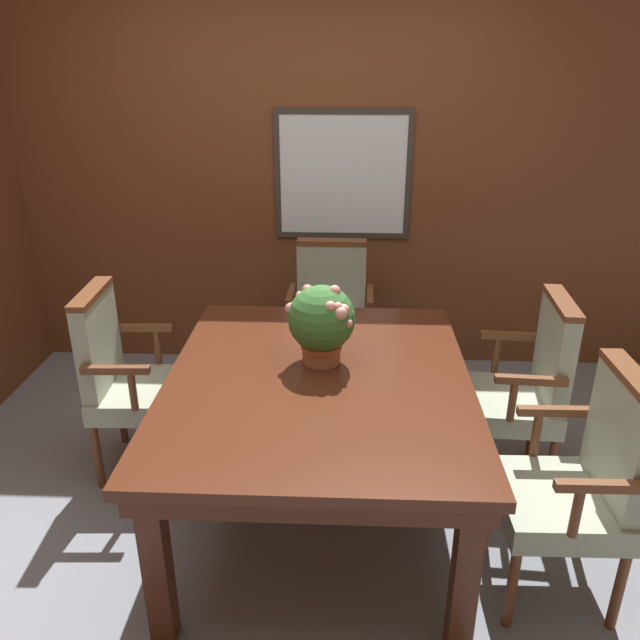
{
  "coord_description": "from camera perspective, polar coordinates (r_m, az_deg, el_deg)",
  "views": [
    {
      "loc": [
        0.28,
        -2.32,
        2.04
      ],
      "look_at": [
        0.17,
        0.2,
        0.96
      ],
      "focal_mm": 35.0,
      "sensor_mm": 36.0,
      "label": 1
    }
  ],
  "objects": [
    {
      "name": "chair_right_far",
      "position": [
        3.24,
        18.27,
        -5.59
      ],
      "size": [
        0.49,
        0.54,
        0.99
      ],
      "rotation": [
        0.0,
        0.0,
        -1.63
      ],
      "color": "brown",
      "rests_on": "ground_plane"
    },
    {
      "name": "wall_back",
      "position": [
        4.18,
        -1.39,
        12.0
      ],
      "size": [
        7.2,
        0.08,
        2.45
      ],
      "color": "brown",
      "rests_on": "ground_plane"
    },
    {
      "name": "potted_plant",
      "position": [
        2.74,
        0.15,
        -0.15
      ],
      "size": [
        0.31,
        0.3,
        0.37
      ],
      "color": "#B2603D",
      "rests_on": "dining_table"
    },
    {
      "name": "chair_head_far",
      "position": [
        3.87,
        0.96,
        0.44
      ],
      "size": [
        0.52,
        0.47,
        0.99
      ],
      "rotation": [
        0.0,
        0.0,
        -0.02
      ],
      "color": "brown",
      "rests_on": "ground_plane"
    },
    {
      "name": "chair_right_near",
      "position": [
        2.65,
        22.8,
        -13.2
      ],
      "size": [
        0.47,
        0.52,
        0.99
      ],
      "rotation": [
        0.0,
        0.0,
        -1.56
      ],
      "color": "brown",
      "rests_on": "ground_plane"
    },
    {
      "name": "chair_left_far",
      "position": [
        3.32,
        -17.37,
        -4.73
      ],
      "size": [
        0.48,
        0.53,
        0.99
      ],
      "rotation": [
        0.0,
        0.0,
        1.62
      ],
      "color": "brown",
      "rests_on": "ground_plane"
    },
    {
      "name": "ground_plane",
      "position": [
        3.1,
        -3.5,
        -17.95
      ],
      "size": [
        14.0,
        14.0,
        0.0
      ],
      "primitive_type": "plane",
      "color": "gray"
    },
    {
      "name": "dining_table",
      "position": [
        2.74,
        -0.14,
        -6.88
      ],
      "size": [
        1.31,
        1.59,
        0.76
      ],
      "color": "#4C2314",
      "rests_on": "ground_plane"
    }
  ]
}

